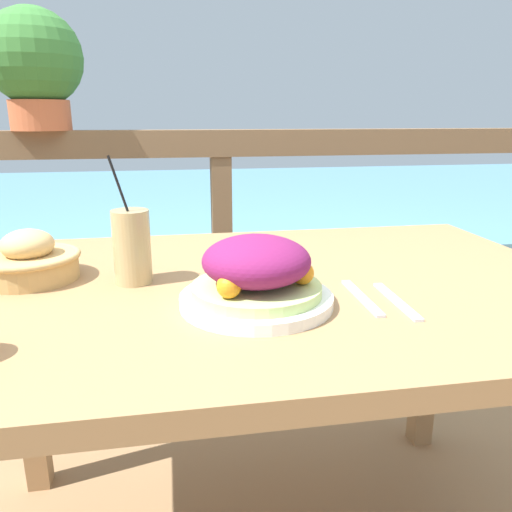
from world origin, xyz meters
name	(u,v)px	position (x,y,z in m)	size (l,w,h in m)	color
patio_table	(266,319)	(0.00, 0.00, 0.63)	(1.29, 0.86, 0.71)	#997047
railing_fence	(221,198)	(0.00, 0.84, 0.74)	(2.80, 0.08, 0.98)	brown
sea_backdrop	(192,216)	(0.00, 3.34, 0.19)	(12.00, 4.00, 0.38)	#568EA8
salad_plate	(256,276)	(-0.04, -0.13, 0.76)	(0.27, 0.27, 0.12)	white
drink_glass	(132,247)	(-0.26, 0.04, 0.78)	(0.07, 0.07, 0.25)	tan
bread_basket	(29,260)	(-0.46, 0.09, 0.75)	(0.20, 0.20, 0.10)	tan
potted_plant	(35,64)	(-0.58, 0.84, 1.18)	(0.30, 0.30, 0.37)	#B75B38
fork	(362,297)	(0.15, -0.13, 0.71)	(0.02, 0.18, 0.00)	silver
knife	(396,301)	(0.20, -0.16, 0.71)	(0.02, 0.18, 0.00)	silver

